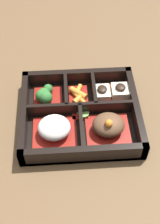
# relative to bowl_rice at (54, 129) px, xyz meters

# --- Properties ---
(ground_plane) EXTENTS (3.00, 3.00, 0.00)m
(ground_plane) POSITION_rel_bowl_rice_xyz_m (-0.06, -0.05, -0.03)
(ground_plane) COLOR brown
(bento_base) EXTENTS (0.26, 0.23, 0.01)m
(bento_base) POSITION_rel_bowl_rice_xyz_m (-0.06, -0.05, -0.03)
(bento_base) COLOR black
(bento_base) RESTS_ON ground_plane
(bento_rim) EXTENTS (0.26, 0.23, 0.05)m
(bento_rim) POSITION_rel_bowl_rice_xyz_m (-0.06, -0.05, -0.01)
(bento_rim) COLOR black
(bento_rim) RESTS_ON ground_plane
(bowl_stew) EXTENTS (0.10, 0.09, 0.06)m
(bowl_stew) POSITION_rel_bowl_rice_xyz_m (-0.12, 0.00, 0.00)
(bowl_stew) COLOR maroon
(bowl_stew) RESTS_ON bento_base
(bowl_rice) EXTENTS (0.10, 0.09, 0.04)m
(bowl_rice) POSITION_rel_bowl_rice_xyz_m (0.00, 0.00, 0.00)
(bowl_rice) COLOR maroon
(bowl_rice) RESTS_ON bento_base
(bowl_tofu) EXTENTS (0.08, 0.07, 0.04)m
(bowl_tofu) POSITION_rel_bowl_rice_xyz_m (-0.14, -0.10, -0.01)
(bowl_tofu) COLOR maroon
(bowl_tofu) RESTS_ON bento_base
(bowl_carrots) EXTENTS (0.05, 0.07, 0.02)m
(bowl_carrots) POSITION_rel_bowl_rice_xyz_m (-0.06, -0.10, -0.01)
(bowl_carrots) COLOR maroon
(bowl_carrots) RESTS_ON bento_base
(bowl_greens) EXTENTS (0.07, 0.07, 0.04)m
(bowl_greens) POSITION_rel_bowl_rice_xyz_m (0.02, -0.10, -0.00)
(bowl_greens) COLOR maroon
(bowl_greens) RESTS_ON bento_base
(bowl_pickles) EXTENTS (0.04, 0.04, 0.01)m
(bowl_pickles) POSITION_rel_bowl_rice_xyz_m (-0.06, -0.06, -0.02)
(bowl_pickles) COLOR maroon
(bowl_pickles) RESTS_ON bento_base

